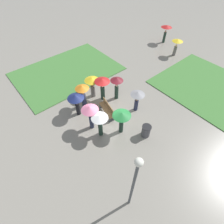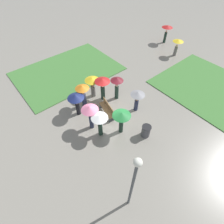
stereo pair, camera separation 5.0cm
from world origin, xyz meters
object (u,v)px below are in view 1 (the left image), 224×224
object	(u,v)px
crowd_person_red	(102,84)
lone_walker_mid_plaza	(166,29)
trash_bin	(146,131)
crowd_person_grey	(137,97)
crowd_person_maroon	(117,83)
park_bench	(107,109)
crowd_person_white	(100,120)
crowd_person_navy	(76,100)
lamp_post	(134,180)
crowd_person_yellow	(92,83)
crowd_person_green	(122,117)
lone_walker_far_path	(177,44)
crowd_person_pink	(90,111)
crowd_person_orange	(83,92)

from	to	relation	value
crowd_person_red	lone_walker_mid_plaza	xyz separation A→B (m)	(-2.99, 11.40, 0.03)
trash_bin	crowd_person_grey	world-z (taller)	crowd_person_grey
crowd_person_maroon	crowd_person_grey	distance (m)	1.94
park_bench	crowd_person_white	bearing A→B (deg)	-40.07
crowd_person_grey	crowd_person_white	bearing A→B (deg)	-1.98
park_bench	crowd_person_navy	xyz separation A→B (m)	(-1.37, -1.64, 0.97)
park_bench	lamp_post	bearing A→B (deg)	-16.23
park_bench	crowd_person_red	xyz separation A→B (m)	(-1.49, 0.74, 1.02)
crowd_person_grey	crowd_person_navy	xyz separation A→B (m)	(-2.43, -3.52, 0.11)
trash_bin	crowd_person_yellow	world-z (taller)	crowd_person_yellow
lamp_post	crowd_person_red	size ratio (longest dim) A/B	2.36
crowd_person_green	lone_walker_far_path	world-z (taller)	crowd_person_green
crowd_person_navy	crowd_person_pink	bearing A→B (deg)	133.95
crowd_person_white	crowd_person_pink	world-z (taller)	crowd_person_pink
crowd_person_orange	crowd_person_maroon	size ratio (longest dim) A/B	0.97
crowd_person_maroon	crowd_person_green	bearing A→B (deg)	125.23
crowd_person_orange	crowd_person_grey	bearing A→B (deg)	120.35
lone_walker_far_path	lone_walker_mid_plaza	world-z (taller)	lone_walker_mid_plaza
crowd_person_maroon	lone_walker_far_path	world-z (taller)	crowd_person_maroon
park_bench	crowd_person_yellow	world-z (taller)	crowd_person_yellow
crowd_person_red	crowd_person_white	size ratio (longest dim) A/B	1.04
crowd_person_yellow	lone_walker_far_path	distance (m)	10.33
crowd_person_yellow	lone_walker_far_path	size ratio (longest dim) A/B	1.05
park_bench	crowd_person_orange	xyz separation A→B (m)	(-1.81, -0.82, 0.91)
lamp_post	crowd_person_maroon	bearing A→B (deg)	143.55
crowd_person_grey	crowd_person_navy	bearing A→B (deg)	-38.12
crowd_person_orange	trash_bin	bearing A→B (deg)	94.16
crowd_person_maroon	lone_walker_mid_plaza	xyz separation A→B (m)	(-3.63, 10.53, 0.04)
lamp_post	crowd_person_yellow	xyz separation A→B (m)	(-7.70, 3.38, -1.62)
crowd_person_orange	crowd_person_navy	world-z (taller)	crowd_person_orange
crowd_person_yellow	trash_bin	bearing A→B (deg)	128.02
crowd_person_pink	crowd_person_maroon	size ratio (longest dim) A/B	1.01
crowd_person_pink	crowd_person_navy	xyz separation A→B (m)	(-1.65, -0.02, -0.16)
crowd_person_grey	crowd_person_navy	size ratio (longest dim) A/B	0.95
trash_bin	lone_walker_far_path	xyz separation A→B (m)	(-5.05, 9.98, 0.81)
trash_bin	crowd_person_orange	bearing A→B (deg)	-162.96
park_bench	crowd_person_green	bearing A→B (deg)	2.62
crowd_person_white	park_bench	bearing A→B (deg)	-62.72
trash_bin	lone_walker_far_path	world-z (taller)	lone_walker_far_path
crowd_person_grey	lone_walker_far_path	distance (m)	9.29
lamp_post	crowd_person_green	world-z (taller)	lamp_post
crowd_person_yellow	crowd_person_maroon	size ratio (longest dim) A/B	0.90
crowd_person_red	crowd_person_yellow	distance (m)	0.88
crowd_person_grey	crowd_person_red	bearing A→B (deg)	-69.54
park_bench	lone_walker_far_path	xyz separation A→B (m)	(-1.92, 10.68, 0.80)
trash_bin	crowd_person_grey	size ratio (longest dim) A/B	0.52
crowd_person_orange	crowd_person_white	xyz separation A→B (m)	(2.96, -0.70, 0.06)
crowd_person_green	crowd_person_maroon	bearing A→B (deg)	-120.43
crowd_person_orange	crowd_person_maroon	xyz separation A→B (m)	(0.96, 2.43, 0.10)
trash_bin	crowd_person_navy	distance (m)	5.16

